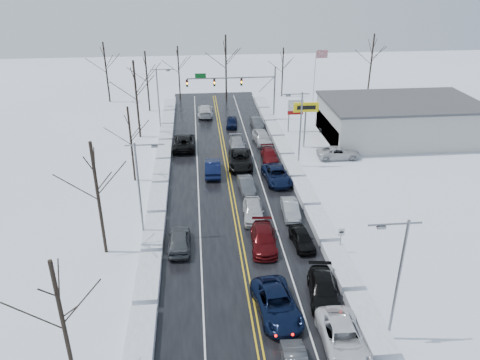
{
  "coord_description": "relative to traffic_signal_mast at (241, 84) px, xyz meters",
  "views": [
    {
      "loc": [
        -3.45,
        -40.08,
        22.72
      ],
      "look_at": [
        0.69,
        1.7,
        2.5
      ],
      "focal_mm": 35.0,
      "sensor_mm": 36.0,
      "label": 1
    }
  ],
  "objects": [
    {
      "name": "queued_car_3",
      "position": [
        -1.52,
        -34.52,
        -5.48
      ],
      "size": [
        2.52,
        5.41,
        1.53
      ],
      "primitive_type": "imported",
      "rotation": [
        0.0,
        0.0,
        -0.07
      ],
      "color": "#4A090C",
      "rests_on": "ground"
    },
    {
      "name": "queued_car_17",
      "position": [
        1.96,
        -3.48,
        -5.48
      ],
      "size": [
        1.69,
        4.24,
        1.37
      ],
      "primitive_type": "imported",
      "rotation": [
        0.0,
        0.0,
        0.06
      ],
      "color": "#414346",
      "rests_on": "ground"
    },
    {
      "name": "oncoming_car_2",
      "position": [
        -5.37,
        2.77,
        -5.48
      ],
      "size": [
        2.41,
        5.75,
        1.66
      ],
      "primitive_type": "imported",
      "rotation": [
        0.0,
        0.0,
        3.13
      ],
      "color": "silver",
      "rests_on": "ground"
    },
    {
      "name": "parked_car_0",
      "position": [
        10.47,
        -16.1,
        -5.48
      ],
      "size": [
        5.35,
        2.52,
        1.48
      ],
      "primitive_type": "imported",
      "rotation": [
        0.0,
        0.0,
        1.56
      ],
      "color": "silver",
      "rests_on": "ground"
    },
    {
      "name": "tires_plus_sign",
      "position": [
        7.05,
        -12.0,
        -0.49
      ],
      "size": [
        3.2,
        0.34,
        6.0
      ],
      "color": "slate",
      "rests_on": "ground"
    },
    {
      "name": "tree_left_e",
      "position": [
        -14.25,
        6.01,
        1.16
      ],
      "size": [
        3.8,
        3.8,
        9.5
      ],
      "color": "#2D231C",
      "rests_on": "ground"
    },
    {
      "name": "tree_left_b",
      "position": [
        -14.95,
        -33.99,
        1.51
      ],
      "size": [
        4.0,
        4.0,
        10.0
      ],
      "color": "#2D231C",
      "rests_on": "ground"
    },
    {
      "name": "tree_far_c",
      "position": [
        -1.45,
        11.01,
        2.21
      ],
      "size": [
        4.4,
        4.4,
        11.0
      ],
      "color": "#2D231C",
      "rests_on": "ground"
    },
    {
      "name": "queued_car_16",
      "position": [
        1.79,
        -10.07,
        -5.48
      ],
      "size": [
        2.44,
        5.13,
        1.69
      ],
      "primitive_type": "imported",
      "rotation": [
        0.0,
        0.0,
        0.09
      ],
      "color": "silver",
      "rests_on": "ground"
    },
    {
      "name": "queued_car_15",
      "position": [
        1.88,
        -15.97,
        -5.48
      ],
      "size": [
        2.02,
        4.67,
        1.34
      ],
      "primitive_type": "imported",
      "rotation": [
        0.0,
        0.0,
        -0.03
      ],
      "color": "#530B0E",
      "rests_on": "ground"
    },
    {
      "name": "queued_car_11",
      "position": [
        1.84,
        -41.55,
        -5.48
      ],
      "size": [
        2.75,
        5.33,
        1.48
      ],
      "primitive_type": "imported",
      "rotation": [
        0.0,
        0.0,
        -0.14
      ],
      "color": "black",
      "rests_on": "ground"
    },
    {
      "name": "dealership_building",
      "position": [
        20.53,
        -9.99,
        -2.82
      ],
      "size": [
        20.4,
        12.4,
        5.3
      ],
      "color": "#A3A29E",
      "rests_on": "ground"
    },
    {
      "name": "queued_car_14",
      "position": [
        1.77,
        -21.83,
        -5.48
      ],
      "size": [
        2.96,
        5.76,
        1.55
      ],
      "primitive_type": "imported",
      "rotation": [
        0.0,
        0.0,
        0.07
      ],
      "color": "black",
      "rests_on": "ground"
    },
    {
      "name": "queued_car_7",
      "position": [
        -1.7,
        -12.02,
        -5.48
      ],
      "size": [
        2.01,
        4.93,
        1.43
      ],
      "primitive_type": "imported",
      "rotation": [
        0.0,
        0.0,
        -0.0
      ],
      "color": "#97999F",
      "rests_on": "ground"
    },
    {
      "name": "oncoming_car_0",
      "position": [
        -5.18,
        -19.19,
        -5.48
      ],
      "size": [
        1.98,
        5.14,
        1.67
      ],
      "primitive_type": "imported",
      "rotation": [
        0.0,
        0.0,
        3.1
      ],
      "color": "black",
      "rests_on": "ground"
    },
    {
      "name": "queued_car_5",
      "position": [
        -1.84,
        -23.78,
        -5.48
      ],
      "size": [
        1.74,
        4.26,
        1.37
      ],
      "primitive_type": "imported",
      "rotation": [
        0.0,
        0.0,
        0.07
      ],
      "color": "#444649",
      "rests_on": "ground"
    },
    {
      "name": "traffic_signal_mast",
      "position": [
        0.0,
        0.0,
        0.0
      ],
      "size": [
        13.28,
        0.39,
        8.0
      ],
      "color": "slate",
      "rests_on": "ground"
    },
    {
      "name": "flagpole",
      "position": [
        11.72,
        2.01,
        0.45
      ],
      "size": [
        1.87,
        1.2,
        10.0
      ],
      "color": "silver",
      "rests_on": "ground"
    },
    {
      "name": "queued_car_2",
      "position": [
        -1.84,
        -42.87,
        -5.48
      ],
      "size": [
        3.3,
        6.1,
        1.63
      ],
      "primitive_type": "imported",
      "rotation": [
        0.0,
        0.0,
        0.11
      ],
      "color": "black",
      "rests_on": "ground"
    },
    {
      "name": "tree_far_e",
      "position": [
        24.55,
        13.01,
        1.86
      ],
      "size": [
        4.2,
        4.2,
        10.5
      ],
      "color": "#2D231C",
      "rests_on": "ground"
    },
    {
      "name": "tree_left_c",
      "position": [
        -13.95,
        -19.99,
        0.46
      ],
      "size": [
        3.4,
        3.4,
        8.5
      ],
      "color": "#2D231C",
      "rests_on": "ground"
    },
    {
      "name": "streetlight_se",
      "position": [
        4.85,
        -45.99,
        -0.17
      ],
      "size": [
        3.2,
        0.25,
        9.0
      ],
      "color": "slate",
      "rests_on": "ground"
    },
    {
      "name": "road_surface",
      "position": [
        -3.45,
        -25.99,
        -5.47
      ],
      "size": [
        14.0,
        84.0,
        0.01
      ],
      "primitive_type": "cube",
      "color": "black",
      "rests_on": "ground"
    },
    {
      "name": "snow_bank_right",
      "position": [
        4.15,
        -25.99,
        -5.48
      ],
      "size": [
        1.8,
        72.0,
        0.75
      ],
      "primitive_type": "cube",
      "color": "white",
      "rests_on": "ground"
    },
    {
      "name": "speed_limit_sign",
      "position": [
        4.75,
        -35.99,
        -3.84
      ],
      "size": [
        0.55,
        0.09,
        2.35
      ],
      "color": "slate",
      "rests_on": "ground"
    },
    {
      "name": "tree_far_d",
      "position": [
        8.55,
        12.51,
        0.46
      ],
      "size": [
        3.4,
        3.4,
        8.5
      ],
      "color": "#2D231C",
      "rests_on": "ground"
    },
    {
      "name": "queued_car_12",
      "position": [
        1.81,
        -34.63,
        -5.48
      ],
      "size": [
        1.92,
        4.18,
        1.39
      ],
      "primitive_type": "imported",
      "rotation": [
        0.0,
        0.0,
        0.07
      ],
      "color": "black",
      "rests_on": "ground"
    },
    {
      "name": "streetlight_nw",
      "position": [
        -11.74,
        -3.99,
        -0.17
      ],
      "size": [
        3.2,
        0.25,
        9.0
      ],
      "color": "slate",
      "rests_on": "ground"
    },
    {
      "name": "ground",
      "position": [
        -3.45,
        -27.99,
        -5.48
      ],
      "size": [
        160.0,
        160.0,
        0.0
      ],
      "primitive_type": "plane",
      "color": "white",
      "rests_on": "ground"
    },
    {
      "name": "oncoming_car_1",
      "position": [
        -8.56,
        -10.74,
        -5.48
      ],
      "size": [
        2.87,
        6.2,
        1.72
      ],
      "primitive_type": "imported",
      "rotation": [
        0.0,
        0.0,
        3.14
      ],
      "color": "black",
      "rests_on": "ground"
    },
    {
      "name": "oncoming_car_3",
      "position": [
        -8.75,
        -33.98,
        -5.48
      ],
      "size": [
        1.94,
        4.76,
        1.62
      ],
      "primitive_type": "imported",
      "rotation": [
        0.0,
        0.0,
        3.13
      ],
      "color": "#44474A",
      "rests_on": "ground"
    },
    {
      "name": "queued_car_4",
      "position": [
        -1.81,
        -29.61,
        -5.48
      ],
      "size": [
        2.25,
        4.94,
        1.65
      ],
      "primitive_type": "imported",
      "rotation": [
        0.0,
        0.0,
        -0.06
      ],
      "color": "silver",
      "rests_on": "ground"
    },
    {
      "name": "queued_car_6",
      "position": [
        -1.82,
        -17.28,
        -5.48
      ],
      "size": [
        3.19,
        6.24,
        1.69
      ],
      "primitive_type": "imported",
      "rotation": [
        0.0,
        0.0,
        -0.06
      ],
      "color": "black",
      "rests_on": "ground"
    },
    {
      "name": "tree_far_a",
      "position": [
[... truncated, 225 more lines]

